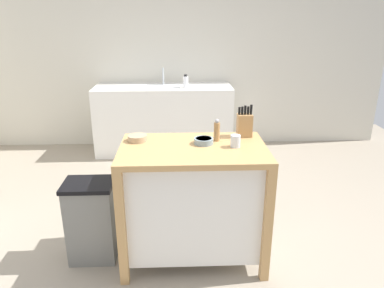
{
  "coord_description": "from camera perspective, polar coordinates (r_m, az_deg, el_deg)",
  "views": [
    {
      "loc": [
        -0.03,
        -2.42,
        1.77
      ],
      "look_at": [
        0.07,
        0.13,
        0.84
      ],
      "focal_mm": 33.66,
      "sensor_mm": 36.0,
      "label": 1
    }
  ],
  "objects": [
    {
      "name": "ground_plane",
      "position": [
        2.99,
        -1.29,
        -16.29
      ],
      "size": [
        6.67,
        6.67,
        0.0
      ],
      "primitive_type": "plane",
      "color": "gray",
      "rests_on": "ground"
    },
    {
      "name": "wall_back",
      "position": [
        5.02,
        -2.0,
        14.51
      ],
      "size": [
        5.67,
        0.1,
        2.6
      ],
      "primitive_type": "cube",
      "color": "beige",
      "rests_on": "ground"
    },
    {
      "name": "kitchen_island",
      "position": [
        2.67,
        0.18,
        -8.4
      ],
      "size": [
        1.03,
        0.65,
        0.89
      ],
      "color": "tan",
      "rests_on": "ground"
    },
    {
      "name": "knife_block",
      "position": [
        2.74,
        8.32,
        3.08
      ],
      "size": [
        0.11,
        0.09,
        0.24
      ],
      "color": "#AD7F4C",
      "rests_on": "kitchen_island"
    },
    {
      "name": "bowl_stoneware_deep",
      "position": [
        2.66,
        -8.63,
        0.97
      ],
      "size": [
        0.14,
        0.14,
        0.04
      ],
      "color": "tan",
      "rests_on": "kitchen_island"
    },
    {
      "name": "bowl_ceramic_wide",
      "position": [
        2.57,
        1.85,
        0.52
      ],
      "size": [
        0.14,
        0.14,
        0.04
      ],
      "color": "gray",
      "rests_on": "kitchen_island"
    },
    {
      "name": "drinking_cup",
      "position": [
        2.52,
        6.9,
        0.47
      ],
      "size": [
        0.07,
        0.07,
        0.09
      ],
      "color": "silver",
      "rests_on": "kitchen_island"
    },
    {
      "name": "pepper_grinder",
      "position": [
        2.62,
        3.95,
        2.13
      ],
      "size": [
        0.04,
        0.04,
        0.16
      ],
      "color": "#AD7F4C",
      "rests_on": "kitchen_island"
    },
    {
      "name": "trash_bin",
      "position": [
        2.84,
        -15.59,
        -11.6
      ],
      "size": [
        0.36,
        0.28,
        0.63
      ],
      "color": "slate",
      "rests_on": "ground"
    },
    {
      "name": "sink_counter",
      "position": [
        4.84,
        -4.46,
        3.95
      ],
      "size": [
        1.78,
        0.6,
        0.89
      ],
      "color": "white",
      "rests_on": "ground"
    },
    {
      "name": "sink_faucet",
      "position": [
        4.85,
        -4.58,
        10.68
      ],
      "size": [
        0.02,
        0.02,
        0.22
      ],
      "color": "#B7BCC1",
      "rests_on": "sink_counter"
    },
    {
      "name": "bottle_spray_cleaner",
      "position": [
        4.63,
        -1.02,
        9.87
      ],
      "size": [
        0.07,
        0.07,
        0.17
      ],
      "color": "white",
      "rests_on": "sink_counter"
    }
  ]
}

